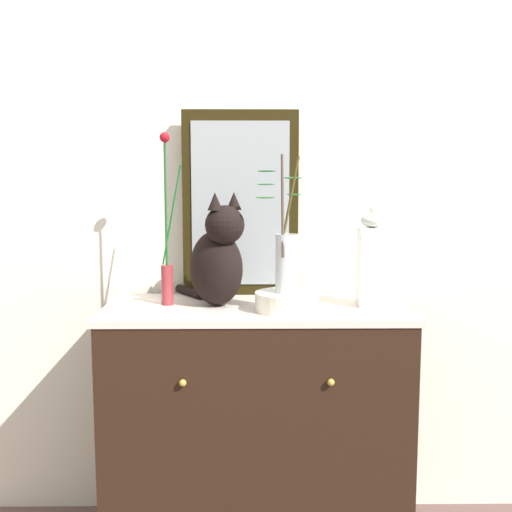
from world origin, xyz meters
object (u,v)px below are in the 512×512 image
mirror_leaning (240,204)px  jar_lidded_porcelain (372,261)px  cat_sitting (218,259)px  bowl_porcelain (287,302)px  sideboard (256,428)px  vase_slim_green (167,258)px  vase_glass_clear (286,257)px

mirror_leaning → jar_lidded_porcelain: (0.47, -0.23, -0.19)m
cat_sitting → jar_lidded_porcelain: 0.55m
bowl_porcelain → sideboard: bearing=139.4°
jar_lidded_porcelain → vase_slim_green: bearing=177.5°
vase_slim_green → bowl_porcelain: bearing=-14.8°
sideboard → bowl_porcelain: 0.51m
jar_lidded_porcelain → bowl_porcelain: bearing=-165.5°
sideboard → bowl_porcelain: size_ratio=4.96×
vase_glass_clear → mirror_leaning: bearing=117.4°
cat_sitting → bowl_porcelain: size_ratio=1.86×
mirror_leaning → jar_lidded_porcelain: size_ratio=2.00×
sideboard → mirror_leaning: mirror_leaning is taller
mirror_leaning → cat_sitting: 0.30m
vase_slim_green → mirror_leaning: bearing=37.1°
jar_lidded_porcelain → cat_sitting: bearing=178.6°
sideboard → cat_sitting: bearing=178.3°
jar_lidded_porcelain → mirror_leaning: bearing=153.8°
bowl_porcelain → vase_glass_clear: size_ratio=0.46×
sideboard → mirror_leaning: 0.85m
cat_sitting → bowl_porcelain: (0.24, -0.09, -0.14)m
sideboard → vase_glass_clear: vase_glass_clear is taller
sideboard → vase_slim_green: 0.71m
vase_glass_clear → vase_slim_green: bearing=165.3°
vase_slim_green → cat_sitting: bearing=-5.9°
vase_slim_green → bowl_porcelain: vase_slim_green is taller
vase_slim_green → jar_lidded_porcelain: 0.73m
sideboard → mirror_leaning: size_ratio=1.52×
mirror_leaning → jar_lidded_porcelain: bearing=-26.2°
mirror_leaning → bowl_porcelain: mirror_leaning is taller
vase_slim_green → vase_glass_clear: size_ratio=1.31×
cat_sitting → mirror_leaning: bearing=69.9°
vase_slim_green → sideboard: bearing=-4.1°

